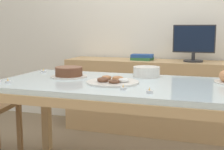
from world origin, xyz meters
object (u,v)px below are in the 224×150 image
Objects in this scene: pastry_platter at (113,81)px; tealight_centre at (123,88)px; tealight_left_edge at (8,82)px; book_stack at (142,57)px; plate_stack at (147,72)px; tealight_near_front at (43,71)px; cake_chocolate_round at (69,73)px; tealight_near_cakes at (149,91)px; computer_monitor at (194,43)px.

pastry_platter is 0.24m from tealight_centre.
tealight_centre is (0.83, 0.03, 0.00)m from tealight_left_edge.
pastry_platter is at bearing -86.35° from book_stack.
plate_stack is (0.16, 0.37, 0.03)m from pastry_platter.
plate_stack is 0.90m from tealight_near_front.
tealight_near_cakes is (0.72, -0.39, -0.03)m from cake_chocolate_round.
tealight_near_front is at bearing 151.52° from cake_chocolate_round.
tealight_left_edge is at bearing -145.36° from plate_stack.
tealight_near_front and tealight_left_edge have the same top height.
plate_stack is (0.24, -0.91, -0.03)m from book_stack.
tealight_near_front is 1.02m from tealight_centre.
book_stack is 6.14× the size of tealight_left_edge.
pastry_platter is 9.14× the size of tealight_centre.
plate_stack is 0.57m from tealight_centre.
cake_chocolate_round reaches higher than tealight_centre.
book_stack is 1.17× the size of plate_stack.
plate_stack reaches higher than tealight_near_front.
cake_chocolate_round reaches higher than plate_stack.
plate_stack is (0.57, 0.23, 0.00)m from cake_chocolate_round.
computer_monitor is 0.97m from plate_stack.
tealight_near_cakes is (1.01, -0.02, 0.00)m from tealight_left_edge.
plate_stack is 0.63m from tealight_near_cakes.
tealight_left_edge and tealight_centre have the same top height.
plate_stack is at bearing 103.67° from tealight_near_cakes.
pastry_platter is (0.41, -0.14, -0.03)m from cake_chocolate_round.
tealight_near_front is 1.00× the size of tealight_near_cakes.
tealight_left_edge is at bearing -128.48° from cake_chocolate_round.
book_stack is 1.62m from tealight_left_edge.
cake_chocolate_round reaches higher than pastry_platter.
computer_monitor reaches higher than plate_stack.
computer_monitor reaches higher than pastry_platter.
cake_chocolate_round is 7.15× the size of tealight_left_edge.
pastry_platter is at bearing -113.88° from plate_stack.
tealight_near_front is 1.00× the size of tealight_left_edge.
tealight_left_edge is (-1.15, -1.50, -0.22)m from computer_monitor.
plate_stack reaches higher than tealight_centre.
computer_monitor reaches higher than tealight_centre.
tealight_left_edge is (-0.62, -1.50, -0.06)m from book_stack.
tealight_centre is (0.88, -0.52, 0.00)m from tealight_near_front.
plate_stack is 5.25× the size of tealight_left_edge.
computer_monitor reaches higher than book_stack.
tealight_near_front is (-0.74, 0.32, -0.00)m from pastry_platter.
pastry_platter is 0.40m from plate_stack.
cake_chocolate_round reaches higher than tealight_near_front.
tealight_near_front is 1.00× the size of tealight_centre.
computer_monitor is 1.52m from tealight_centre.
tealight_near_cakes is at bearing -28.46° from tealight_near_front.
book_stack reaches higher than pastry_platter.
tealight_centre is at bearing -55.97° from pastry_platter.
tealight_near_front is at bearing 149.24° from tealight_centre.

